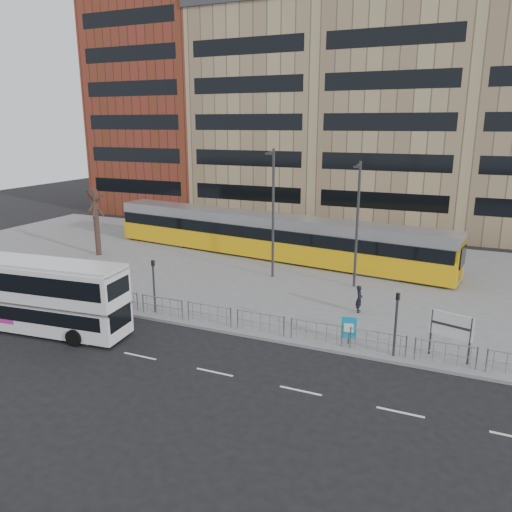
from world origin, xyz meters
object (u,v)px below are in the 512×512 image
at_px(traffic_light_west, 154,279).
at_px(traffic_light_east, 396,316).
at_px(ad_panel, 349,328).
at_px(lamp_post_west, 273,209).
at_px(double_decker_bus, 40,294).
at_px(pedestrian, 359,299).
at_px(station_sign, 451,328).
at_px(bare_tree, 93,186).
at_px(tram, 269,236).
at_px(lamp_post_east, 357,220).

xyz_separation_m(traffic_light_west, traffic_light_east, (13.44, -0.27, 0.00)).
bearing_deg(ad_panel, lamp_post_west, 119.48).
bearing_deg(double_decker_bus, traffic_light_east, 7.32).
bearing_deg(pedestrian, double_decker_bus, 115.56).
distance_m(ad_panel, lamp_post_west, 12.30).
bearing_deg(station_sign, traffic_light_west, -163.13).
bearing_deg(station_sign, lamp_post_west, 159.89).
xyz_separation_m(pedestrian, traffic_light_east, (2.69, -4.93, 1.18)).
height_order(traffic_light_east, bare_tree, bare_tree).
height_order(traffic_light_west, lamp_post_west, lamp_post_west).
distance_m(tram, traffic_light_west, 14.13).
xyz_separation_m(tram, ad_panel, (9.83, -13.86, -0.93)).
bearing_deg(pedestrian, lamp_post_east, 10.50).
xyz_separation_m(double_decker_bus, station_sign, (19.94, 4.67, -0.37)).
xyz_separation_m(station_sign, traffic_light_west, (-15.80, -0.40, 0.43)).
height_order(traffic_light_east, lamp_post_west, lamp_post_west).
distance_m(double_decker_bus, tram, 19.14).
bearing_deg(station_sign, tram, 152.02).
bearing_deg(double_decker_bus, bare_tree, 114.24).
bearing_deg(lamp_post_west, station_sign, -35.54).
relative_size(double_decker_bus, tram, 0.33).
distance_m(pedestrian, traffic_light_east, 5.74).
xyz_separation_m(lamp_post_east, bare_tree, (-21.23, -0.10, 1.16)).
bearing_deg(bare_tree, traffic_light_west, -37.61).
height_order(traffic_light_east, lamp_post_east, lamp_post_east).
relative_size(traffic_light_east, bare_tree, 0.41).
bearing_deg(double_decker_bus, station_sign, 7.69).
xyz_separation_m(double_decker_bus, lamp_post_east, (13.61, 13.43, 2.57)).
bearing_deg(ad_panel, pedestrian, 84.78).
bearing_deg(traffic_light_west, tram, 98.80).
relative_size(double_decker_bus, traffic_light_east, 3.14).
bearing_deg(station_sign, bare_tree, 177.98).
bearing_deg(pedestrian, tram, 39.59).
bearing_deg(lamp_post_west, double_decker_bus, -120.38).
bearing_deg(ad_panel, tram, 114.51).
distance_m(ad_panel, traffic_light_west, 11.25).
bearing_deg(tram, traffic_light_west, -88.12).
bearing_deg(tram, bare_tree, -151.75).
height_order(traffic_light_west, traffic_light_east, same).
relative_size(tram, lamp_post_west, 3.31).
xyz_separation_m(lamp_post_west, bare_tree, (-15.43, 0.00, 0.82)).
relative_size(station_sign, bare_tree, 0.30).
relative_size(double_decker_bus, bare_tree, 1.29).
xyz_separation_m(traffic_light_west, lamp_post_west, (3.67, 9.06, 2.86)).
distance_m(double_decker_bus, traffic_light_west, 5.95).
relative_size(station_sign, traffic_light_west, 0.72).
distance_m(tram, bare_tree, 14.57).
bearing_deg(double_decker_bus, tram, 67.80).
distance_m(traffic_light_east, lamp_post_west, 13.81).
relative_size(traffic_light_west, bare_tree, 0.41).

